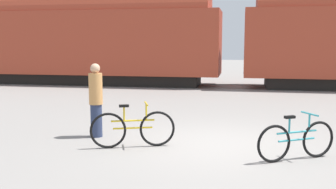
{
  "coord_description": "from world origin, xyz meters",
  "views": [
    {
      "loc": [
        0.48,
        -8.2,
        2.16
      ],
      "look_at": [
        -0.99,
        -0.42,
        1.1
      ],
      "focal_mm": 42.0,
      "sensor_mm": 36.0,
      "label": 1
    }
  ],
  "objects_px": {
    "freight_train": "(233,32)",
    "person_in_tan": "(96,100)",
    "bicycle_teal": "(297,140)",
    "bicycle_yellow": "(133,129)"
  },
  "relations": [
    {
      "from": "bicycle_yellow",
      "to": "person_in_tan",
      "type": "height_order",
      "value": "person_in_tan"
    },
    {
      "from": "person_in_tan",
      "to": "bicycle_yellow",
      "type": "bearing_deg",
      "value": -170.66
    },
    {
      "from": "freight_train",
      "to": "bicycle_yellow",
      "type": "relative_size",
      "value": 16.32
    },
    {
      "from": "freight_train",
      "to": "person_in_tan",
      "type": "distance_m",
      "value": 11.41
    },
    {
      "from": "bicycle_yellow",
      "to": "person_in_tan",
      "type": "xyz_separation_m",
      "value": [
        -1.07,
        0.73,
        0.46
      ]
    },
    {
      "from": "bicycle_teal",
      "to": "person_in_tan",
      "type": "relative_size",
      "value": 0.87
    },
    {
      "from": "bicycle_teal",
      "to": "bicycle_yellow",
      "type": "bearing_deg",
      "value": 174.79
    },
    {
      "from": "bicycle_teal",
      "to": "person_in_tan",
      "type": "bearing_deg",
      "value": 166.59
    },
    {
      "from": "freight_train",
      "to": "person_in_tan",
      "type": "xyz_separation_m",
      "value": [
        -2.77,
        -10.93,
        -1.78
      ]
    },
    {
      "from": "bicycle_yellow",
      "to": "freight_train",
      "type": "bearing_deg",
      "value": 81.73
    }
  ]
}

